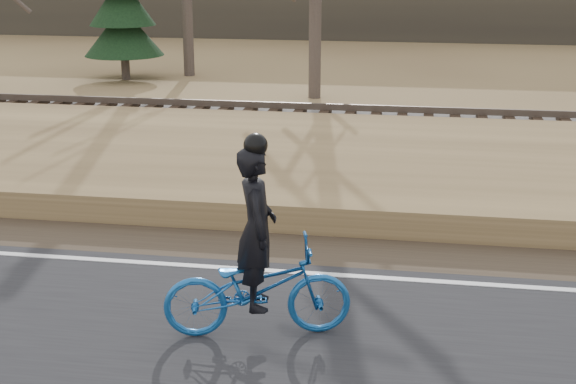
# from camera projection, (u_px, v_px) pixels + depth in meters

# --- Properties ---
(ground) EXTENTS (120.00, 120.00, 0.00)m
(ground) POSITION_uv_depth(u_px,v_px,m) (291.00, 282.00, 10.63)
(ground) COLOR #9A7E4E
(ground) RESTS_ON ground
(road) EXTENTS (120.00, 6.00, 0.06)m
(road) POSITION_uv_depth(u_px,v_px,m) (253.00, 376.00, 8.27)
(road) COLOR black
(road) RESTS_ON ground
(edge_line) EXTENTS (120.00, 0.12, 0.01)m
(edge_line) POSITION_uv_depth(u_px,v_px,m) (293.00, 272.00, 10.80)
(edge_line) COLOR silver
(edge_line) RESTS_ON road
(shoulder) EXTENTS (120.00, 1.60, 0.04)m
(shoulder) POSITION_uv_depth(u_px,v_px,m) (304.00, 249.00, 11.76)
(shoulder) COLOR #473A2B
(shoulder) RESTS_ON ground
(embankment) EXTENTS (120.00, 5.00, 0.44)m
(embankment) POSITION_uv_depth(u_px,v_px,m) (328.00, 179.00, 14.53)
(embankment) COLOR #9A7E4E
(embankment) RESTS_ON ground
(ballast) EXTENTS (120.00, 3.00, 0.45)m
(ballast) POSITION_uv_depth(u_px,v_px,m) (347.00, 133.00, 18.11)
(ballast) COLOR slate
(ballast) RESTS_ON ground
(railroad) EXTENTS (120.00, 2.40, 0.29)m
(railroad) POSITION_uv_depth(u_px,v_px,m) (348.00, 120.00, 18.02)
(railroad) COLOR black
(railroad) RESTS_ON ballast
(cyclist) EXTENTS (2.21, 1.21, 2.33)m
(cyclist) POSITION_uv_depth(u_px,v_px,m) (257.00, 273.00, 8.90)
(cyclist) COLOR #165297
(cyclist) RESTS_ON road
(conifer) EXTENTS (2.60, 2.60, 5.30)m
(conifer) POSITION_uv_depth(u_px,v_px,m) (122.00, 2.00, 25.99)
(conifer) COLOR brown
(conifer) RESTS_ON ground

